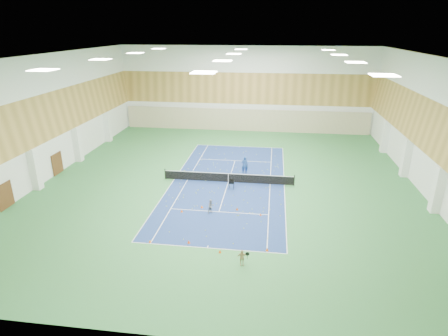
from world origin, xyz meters
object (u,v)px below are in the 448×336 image
object	(u,v)px
child_court	(211,206)
child_apron	(242,258)
coach	(245,165)
tennis_net	(228,177)
ball_cart	(232,185)

from	to	relation	value
child_court	child_apron	world-z (taller)	child_court
coach	child_court	xyz separation A→B (m)	(-2.01, -9.18, -0.36)
tennis_net	child_court	size ratio (longest dim) A/B	10.70
child_court	tennis_net	bearing A→B (deg)	42.90
tennis_net	ball_cart	bearing A→B (deg)	-72.44
child_court	ball_cart	size ratio (longest dim) A/B	1.35
tennis_net	child_court	xyz separation A→B (m)	(-0.61, -6.67, 0.05)
tennis_net	child_apron	bearing A→B (deg)	-79.38
tennis_net	coach	size ratio (longest dim) A/B	6.66
child_apron	ball_cart	size ratio (longest dim) A/B	1.25
ball_cart	coach	bearing A→B (deg)	77.30
tennis_net	child_apron	xyz separation A→B (m)	(2.54, -13.52, 0.00)
child_court	ball_cart	xyz separation A→B (m)	(1.11, 5.08, -0.16)
child_apron	ball_cart	distance (m)	12.11
tennis_net	ball_cart	world-z (taller)	tennis_net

